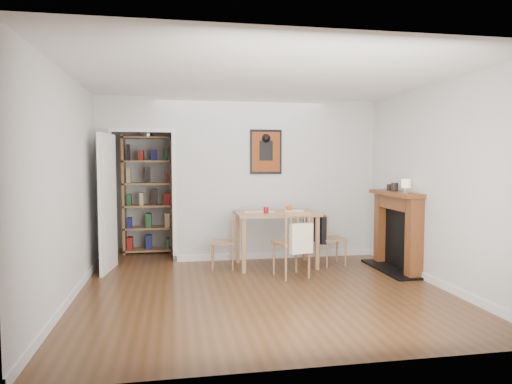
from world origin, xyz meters
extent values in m
plane|color=#532F1B|center=(0.00, 0.00, 0.00)|extent=(5.20, 5.20, 0.00)
plane|color=#B8B8B6|center=(0.00, 2.60, 1.30)|extent=(4.50, 0.00, 4.50)
plane|color=#B8B8B6|center=(0.00, -2.60, 1.30)|extent=(4.50, 0.00, 4.50)
plane|color=#B8B8B6|center=(-2.25, 0.00, 1.30)|extent=(0.00, 5.20, 5.20)
plane|color=#B8B8B6|center=(2.25, 0.00, 1.30)|extent=(0.00, 5.20, 5.20)
plane|color=silver|center=(0.00, 0.00, 2.60)|extent=(5.20, 5.20, 0.00)
cube|color=#B8B8B6|center=(0.57, 1.40, 1.30)|extent=(3.35, 0.10, 2.60)
cube|color=#B8B8B6|center=(-2.12, 1.40, 1.30)|extent=(0.25, 0.10, 2.60)
cube|color=#B8B8B6|center=(-1.55, 1.40, 2.33)|extent=(0.90, 0.10, 0.55)
cube|color=silver|center=(-2.03, 1.40, 1.02)|extent=(0.06, 0.14, 2.05)
cube|color=silver|center=(-1.07, 1.40, 1.02)|extent=(0.06, 0.14, 2.05)
cube|color=silver|center=(0.57, 1.34, 0.05)|extent=(3.35, 0.02, 0.10)
cube|color=silver|center=(-2.24, -0.60, 0.05)|extent=(0.02, 4.00, 0.10)
cube|color=silver|center=(2.24, -0.60, 0.05)|extent=(0.02, 4.00, 0.10)
cube|color=white|center=(-2.02, 0.93, 1.00)|extent=(0.15, 0.80, 2.00)
cube|color=black|center=(0.40, 1.33, 1.75)|extent=(0.52, 0.02, 0.72)
cube|color=#692A0E|center=(0.40, 1.32, 1.75)|extent=(0.46, 0.00, 0.64)
cube|color=#A17C4B|center=(0.45, 0.77, 0.81)|extent=(1.23, 0.78, 0.04)
cube|color=#A17C4B|center=(-0.10, 0.45, 0.40)|extent=(0.06, 0.06, 0.79)
cube|color=#A17C4B|center=(0.99, 0.45, 0.40)|extent=(0.06, 0.06, 0.79)
cube|color=#A17C4B|center=(-0.10, 1.10, 0.40)|extent=(0.06, 0.06, 0.79)
cube|color=#A17C4B|center=(0.99, 1.10, 0.40)|extent=(0.06, 0.06, 0.79)
cube|color=black|center=(1.12, 0.71, 0.56)|extent=(0.12, 0.33, 0.41)
cube|color=beige|center=(0.58, -0.10, 0.58)|extent=(0.33, 0.18, 0.40)
cube|color=#A17C4B|center=(-1.93, 2.23, 1.03)|extent=(0.04, 0.35, 2.05)
cube|color=#A17C4B|center=(-1.11, 2.23, 1.03)|extent=(0.04, 0.35, 2.05)
cube|color=#A17C4B|center=(-1.52, 2.23, 0.04)|extent=(0.86, 0.35, 0.03)
cube|color=#A17C4B|center=(-1.52, 2.23, 0.82)|extent=(0.86, 0.35, 0.03)
cube|color=#A17C4B|center=(-1.52, 2.23, 2.01)|extent=(0.86, 0.35, 0.03)
cube|color=maroon|center=(-1.52, 2.23, 1.03)|extent=(0.76, 0.28, 0.28)
cube|color=brown|center=(2.15, -0.24, 0.55)|extent=(0.20, 0.16, 1.10)
cube|color=brown|center=(2.15, 0.74, 0.55)|extent=(0.20, 0.16, 1.10)
cube|color=brown|center=(2.12, 0.25, 1.13)|extent=(0.30, 1.21, 0.06)
cube|color=brown|center=(2.15, 0.25, 1.00)|extent=(0.20, 0.85, 0.20)
cube|color=black|center=(2.21, 0.25, 0.45)|extent=(0.08, 0.81, 0.88)
cube|color=black|center=(2.09, 0.25, 0.01)|extent=(0.45, 1.25, 0.03)
cylinder|color=maroon|center=(0.26, 0.62, 0.88)|extent=(0.08, 0.08, 0.10)
sphere|color=#DE480B|center=(0.67, 0.86, 0.88)|extent=(0.09, 0.09, 0.09)
cube|color=#F1DDC6|center=(0.19, 0.80, 0.84)|extent=(0.48, 0.38, 0.00)
cube|color=silver|center=(0.74, 0.81, 0.84)|extent=(0.33, 0.28, 0.01)
cylinder|color=silver|center=(2.11, -0.06, 1.20)|extent=(0.06, 0.06, 0.07)
cylinder|color=beige|center=(2.11, -0.06, 1.29)|extent=(0.13, 0.13, 0.13)
cylinder|color=black|center=(2.14, 0.33, 1.22)|extent=(0.10, 0.10, 0.12)
cylinder|color=black|center=(2.13, 0.50, 1.21)|extent=(0.08, 0.08, 0.09)
camera|label=1|loc=(-1.05, -5.92, 1.62)|focal=32.00mm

